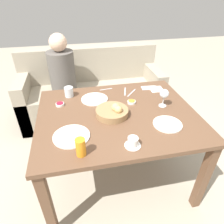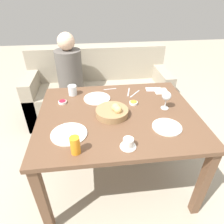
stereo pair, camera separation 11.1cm
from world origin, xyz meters
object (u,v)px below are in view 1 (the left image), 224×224
at_px(knife_silver, 131,93).
at_px(spoon_coffee, 106,89).
at_px(plate_near_left, 71,136).
at_px(wine_glass, 164,94).
at_px(bread_basket, 113,112).
at_px(plate_far_center, 95,99).
at_px(couch, 92,93).
at_px(cell_phone, 149,88).
at_px(seated_person, 65,89).
at_px(juice_glass, 81,147).
at_px(napkin, 156,89).
at_px(jam_bowl_berry, 60,104).
at_px(plate_near_right, 167,124).
at_px(water_tumbler, 69,92).
at_px(fork_silver, 125,91).
at_px(coffee_cup, 133,142).
at_px(jam_bowl_honey, 132,102).

distance_m(knife_silver, spoon_coffee, 0.26).
bearing_deg(plate_near_left, wine_glass, 18.00).
xyz_separation_m(bread_basket, plate_far_center, (-0.11, 0.28, -0.03)).
bearing_deg(couch, knife_silver, -69.63).
relative_size(spoon_coffee, cell_phone, 0.80).
xyz_separation_m(seated_person, juice_glass, (0.12, -1.39, 0.29)).
bearing_deg(napkin, juice_glass, -137.13).
height_order(jam_bowl_berry, napkin, jam_bowl_berry).
bearing_deg(cell_phone, plate_near_right, -97.52).
height_order(juice_glass, water_tumbler, juice_glass).
xyz_separation_m(fork_silver, knife_silver, (0.05, -0.04, 0.00)).
relative_size(fork_silver, cell_phone, 1.04).
relative_size(plate_far_center, jam_bowl_berry, 3.32).
distance_m(coffee_cup, jam_bowl_honey, 0.54).
height_order(water_tumbler, knife_silver, water_tumbler).
distance_m(seated_person, coffee_cup, 1.47).
bearing_deg(plate_near_right, seated_person, 122.53).
relative_size(plate_far_center, water_tumbler, 2.63).
bearing_deg(cell_phone, coffee_cup, -117.55).
bearing_deg(cell_phone, jam_bowl_honey, -136.32).
bearing_deg(wine_glass, seated_person, 131.54).
relative_size(plate_far_center, spoon_coffee, 1.91).
bearing_deg(spoon_coffee, jam_bowl_berry, -153.70).
xyz_separation_m(seated_person, jam_bowl_honey, (0.60, -0.86, 0.24)).
height_order(seated_person, spoon_coffee, seated_person).
bearing_deg(cell_phone, juice_glass, -133.31).
height_order(seated_person, juice_glass, seated_person).
height_order(jam_bowl_berry, cell_phone, jam_bowl_berry).
bearing_deg(seated_person, fork_silver, -46.69).
bearing_deg(fork_silver, napkin, -3.37).
xyz_separation_m(plate_near_right, plate_far_center, (-0.48, 0.48, 0.00)).
bearing_deg(bread_basket, fork_silver, 61.74).
height_order(plate_near_left, coffee_cup, coffee_cup).
distance_m(seated_person, jam_bowl_honey, 1.07).
relative_size(seated_person, bread_basket, 4.49).
distance_m(juice_glass, jam_bowl_honey, 0.72).
bearing_deg(seated_person, napkin, -35.54).
bearing_deg(spoon_coffee, couch, 96.63).
bearing_deg(jam_bowl_honey, cell_phone, 43.68).
height_order(plate_far_center, fork_silver, plate_far_center).
distance_m(spoon_coffee, cell_phone, 0.43).
bearing_deg(water_tumbler, napkin, -2.20).
distance_m(knife_silver, napkin, 0.26).
distance_m(seated_person, juice_glass, 1.42).
distance_m(jam_bowl_honey, fork_silver, 0.22).
distance_m(plate_far_center, jam_bowl_honey, 0.33).
height_order(juice_glass, wine_glass, wine_glass).
relative_size(plate_near_right, napkin, 1.63).
height_order(plate_near_right, napkin, plate_near_right).
relative_size(juice_glass, knife_silver, 0.93).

